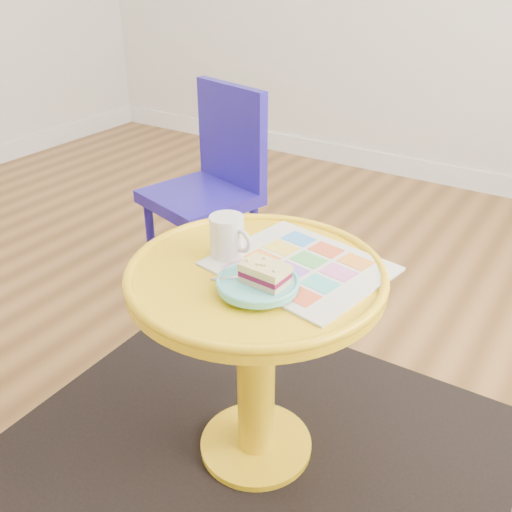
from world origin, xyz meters
The scene contains 10 objects.
floor centered at (0.00, 0.00, 0.00)m, with size 4.00×4.00×0.00m, color brown.
room_walls centered at (-0.99, 0.99, 0.06)m, with size 4.00×4.00×4.00m.
rug centered at (0.70, -0.31, 0.00)m, with size 1.30×1.10×0.01m, color black.
side_table centered at (0.70, -0.31, 0.42)m, with size 0.61×0.61×0.58m.
chair centered at (0.09, 0.33, 0.47)m, with size 0.44×0.44×0.81m.
newspaper centered at (0.78, -0.24, 0.58)m, with size 0.38×0.32×0.01m, color silver.
mug centered at (0.61, -0.29, 0.63)m, with size 0.12×0.08×0.11m.
plate centered at (0.75, -0.38, 0.60)m, with size 0.18×0.18×0.02m.
cake_slice centered at (0.77, -0.37, 0.63)m, with size 0.10×0.07×0.04m.
fork centered at (0.72, -0.38, 0.61)m, with size 0.11×0.11×0.00m.
Camera 1 is at (1.33, -1.27, 1.25)m, focal length 40.00 mm.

